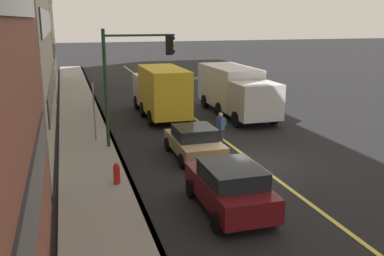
{
  "coord_description": "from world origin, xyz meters",
  "views": [
    {
      "loc": [
        -15.61,
        7.45,
        5.91
      ],
      "look_at": [
        -0.37,
        2.87,
        1.82
      ],
      "focal_mm": 39.69,
      "sensor_mm": 36.0,
      "label": 1
    }
  ],
  "objects_px": {
    "truck_yellow": "(161,91)",
    "pedestrian_with_backpack": "(221,126)",
    "street_sign_post": "(94,108)",
    "fire_hydrant": "(117,175)",
    "car_maroon": "(230,186)",
    "traffic_light_mast": "(133,68)",
    "car_tan": "(194,141)",
    "truck_white": "(235,89)"
  },
  "relations": [
    {
      "from": "car_tan",
      "to": "traffic_light_mast",
      "type": "distance_m",
      "value": 4.39
    },
    {
      "from": "truck_yellow",
      "to": "pedestrian_with_backpack",
      "type": "bearing_deg",
      "value": -168.58
    },
    {
      "from": "truck_yellow",
      "to": "street_sign_post",
      "type": "height_order",
      "value": "truck_yellow"
    },
    {
      "from": "car_maroon",
      "to": "car_tan",
      "type": "height_order",
      "value": "car_maroon"
    },
    {
      "from": "truck_yellow",
      "to": "traffic_light_mast",
      "type": "distance_m",
      "value": 6.83
    },
    {
      "from": "pedestrian_with_backpack",
      "to": "car_maroon",
      "type": "bearing_deg",
      "value": 161.76
    },
    {
      "from": "traffic_light_mast",
      "to": "fire_hydrant",
      "type": "relative_size",
      "value": 5.86
    },
    {
      "from": "car_tan",
      "to": "truck_yellow",
      "type": "relative_size",
      "value": 0.53
    },
    {
      "from": "traffic_light_mast",
      "to": "fire_hydrant",
      "type": "distance_m",
      "value": 5.99
    },
    {
      "from": "pedestrian_with_backpack",
      "to": "fire_hydrant",
      "type": "distance_m",
      "value": 6.7
    },
    {
      "from": "car_maroon",
      "to": "traffic_light_mast",
      "type": "distance_m",
      "value": 8.44
    },
    {
      "from": "truck_yellow",
      "to": "traffic_light_mast",
      "type": "bearing_deg",
      "value": 156.41
    },
    {
      "from": "street_sign_post",
      "to": "truck_white",
      "type": "bearing_deg",
      "value": -65.21
    },
    {
      "from": "traffic_light_mast",
      "to": "street_sign_post",
      "type": "distance_m",
      "value": 2.9
    },
    {
      "from": "car_tan",
      "to": "street_sign_post",
      "type": "xyz_separation_m",
      "value": [
        3.4,
        4.02,
        1.07
      ]
    },
    {
      "from": "car_tan",
      "to": "fire_hydrant",
      "type": "relative_size",
      "value": 4.06
    },
    {
      "from": "truck_white",
      "to": "street_sign_post",
      "type": "bearing_deg",
      "value": 114.79
    },
    {
      "from": "truck_yellow",
      "to": "street_sign_post",
      "type": "xyz_separation_m",
      "value": [
        -4.77,
        4.35,
        0.12
      ]
    },
    {
      "from": "truck_white",
      "to": "street_sign_post",
      "type": "distance_m",
      "value": 9.93
    },
    {
      "from": "car_tan",
      "to": "street_sign_post",
      "type": "distance_m",
      "value": 5.37
    },
    {
      "from": "truck_yellow",
      "to": "fire_hydrant",
      "type": "bearing_deg",
      "value": 159.37
    },
    {
      "from": "car_tan",
      "to": "street_sign_post",
      "type": "height_order",
      "value": "street_sign_post"
    },
    {
      "from": "truck_white",
      "to": "fire_hydrant",
      "type": "distance_m",
      "value": 13.42
    },
    {
      "from": "truck_yellow",
      "to": "traffic_light_mast",
      "type": "xyz_separation_m",
      "value": [
        -5.96,
        2.6,
        2.1
      ]
    },
    {
      "from": "street_sign_post",
      "to": "fire_hydrant",
      "type": "xyz_separation_m",
      "value": [
        -5.99,
        -0.3,
        -1.31
      ]
    },
    {
      "from": "car_tan",
      "to": "pedestrian_with_backpack",
      "type": "distance_m",
      "value": 2.17
    },
    {
      "from": "fire_hydrant",
      "to": "car_maroon",
      "type": "bearing_deg",
      "value": -132.4
    },
    {
      "from": "car_maroon",
      "to": "street_sign_post",
      "type": "height_order",
      "value": "street_sign_post"
    },
    {
      "from": "pedestrian_with_backpack",
      "to": "fire_hydrant",
      "type": "height_order",
      "value": "pedestrian_with_backpack"
    },
    {
      "from": "street_sign_post",
      "to": "fire_hydrant",
      "type": "distance_m",
      "value": 6.13
    },
    {
      "from": "truck_white",
      "to": "pedestrian_with_backpack",
      "type": "relative_size",
      "value": 5.0
    },
    {
      "from": "street_sign_post",
      "to": "truck_yellow",
      "type": "bearing_deg",
      "value": -42.39
    },
    {
      "from": "car_tan",
      "to": "truck_yellow",
      "type": "height_order",
      "value": "truck_yellow"
    },
    {
      "from": "traffic_light_mast",
      "to": "fire_hydrant",
      "type": "xyz_separation_m",
      "value": [
        -4.8,
        1.45,
        -3.29
      ]
    },
    {
      "from": "car_tan",
      "to": "traffic_light_mast",
      "type": "relative_size",
      "value": 0.69
    },
    {
      "from": "car_maroon",
      "to": "fire_hydrant",
      "type": "relative_size",
      "value": 4.21
    },
    {
      "from": "car_tan",
      "to": "fire_hydrant",
      "type": "height_order",
      "value": "car_tan"
    },
    {
      "from": "car_tan",
      "to": "traffic_light_mast",
      "type": "xyz_separation_m",
      "value": [
        2.21,
        2.27,
        3.05
      ]
    },
    {
      "from": "truck_white",
      "to": "street_sign_post",
      "type": "height_order",
      "value": "street_sign_post"
    },
    {
      "from": "car_maroon",
      "to": "truck_yellow",
      "type": "relative_size",
      "value": 0.55
    },
    {
      "from": "truck_yellow",
      "to": "car_maroon",
      "type": "bearing_deg",
      "value": 176.42
    },
    {
      "from": "traffic_light_mast",
      "to": "street_sign_post",
      "type": "relative_size",
      "value": 1.82
    }
  ]
}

